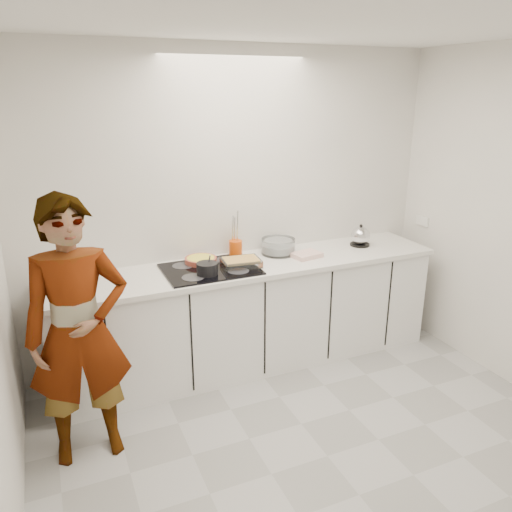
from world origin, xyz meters
name	(u,v)px	position (x,y,z in m)	size (l,w,h in m)	color
floor	(327,456)	(0.00, 0.00, 0.00)	(3.60, 3.20, 0.00)	#AFAFAF
ceiling	(352,13)	(0.00, 0.00, 2.60)	(3.60, 3.20, 0.00)	white
wall_back	(236,208)	(0.00, 1.60, 1.30)	(3.60, 0.00, 2.60)	white
base_cabinets	(251,316)	(0.00, 1.28, 0.43)	(3.20, 0.58, 0.87)	white
countertop	(250,266)	(0.00, 1.28, 0.89)	(3.24, 0.64, 0.04)	white
hob	(210,269)	(-0.35, 1.26, 0.92)	(0.72, 0.54, 0.01)	black
tart_dish	(201,260)	(-0.38, 1.42, 0.95)	(0.33, 0.33, 0.04)	#AC4938
saucepan	(207,269)	(-0.41, 1.14, 0.97)	(0.18, 0.18, 0.15)	black
baking_dish	(241,262)	(-0.11, 1.22, 0.96)	(0.32, 0.25, 0.06)	silver
mixing_bowl	(278,247)	(0.32, 1.41, 0.97)	(0.35, 0.35, 0.13)	silver
tea_towel	(306,255)	(0.49, 1.24, 0.93)	(0.24, 0.17, 0.04)	white
kettle	(360,237)	(1.09, 1.33, 0.99)	(0.20, 0.20, 0.20)	black
utensil_crock	(236,248)	(-0.04, 1.49, 0.98)	(0.11, 0.11, 0.14)	#E24F0B
cook	(79,333)	(-1.39, 0.67, 0.85)	(0.62, 0.41, 1.71)	white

